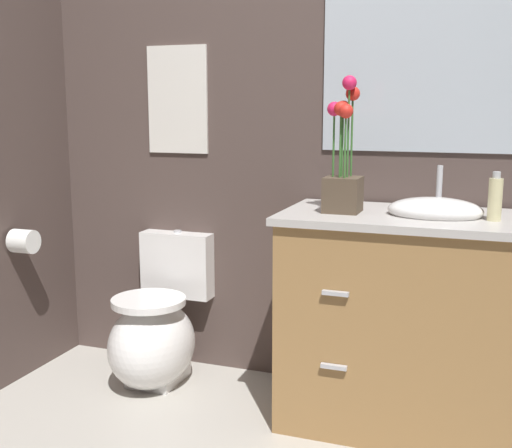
# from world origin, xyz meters

# --- Properties ---
(wall_back) EXTENTS (4.44, 0.05, 2.50)m
(wall_back) POSITION_xyz_m (0.20, 1.45, 1.25)
(wall_back) COLOR #4C3D38
(wall_back) RESTS_ON ground_plane
(toilet) EXTENTS (0.38, 0.59, 0.69)m
(toilet) POSITION_xyz_m (-0.79, 1.15, 0.24)
(toilet) COLOR white
(toilet) RESTS_ON ground_plane
(vanity_cabinet) EXTENTS (0.94, 0.56, 1.06)m
(vanity_cabinet) POSITION_xyz_m (0.33, 1.12, 0.45)
(vanity_cabinet) COLOR #9E7242
(vanity_cabinet) RESTS_ON ground_plane
(flower_vase) EXTENTS (0.14, 0.14, 0.53)m
(flower_vase) POSITION_xyz_m (0.10, 1.08, 1.05)
(flower_vase) COLOR #4C3D2D
(flower_vase) RESTS_ON vanity_cabinet
(soap_bottle) EXTENTS (0.05, 0.05, 0.18)m
(soap_bottle) POSITION_xyz_m (0.66, 1.08, 0.96)
(soap_bottle) COLOR beige
(soap_bottle) RESTS_ON vanity_cabinet
(wall_poster) EXTENTS (0.31, 0.01, 0.51)m
(wall_poster) POSITION_xyz_m (-0.79, 1.42, 1.32)
(wall_poster) COLOR silver
(wall_mirror) EXTENTS (0.80, 0.01, 0.70)m
(wall_mirror) POSITION_xyz_m (0.33, 1.42, 1.45)
(wall_mirror) COLOR #B2BCC6
(toilet_paper_roll) EXTENTS (0.11, 0.11, 0.11)m
(toilet_paper_roll) POSITION_xyz_m (-1.36, 0.95, 0.68)
(toilet_paper_roll) COLOR white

